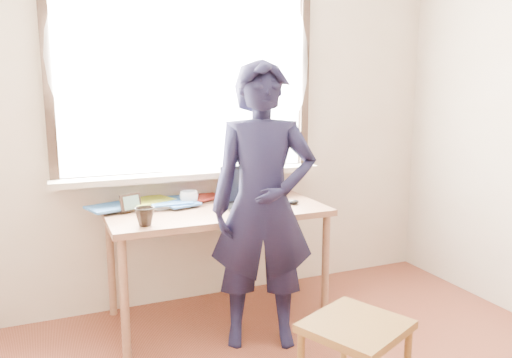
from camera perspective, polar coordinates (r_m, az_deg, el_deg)
name	(u,v)px	position (r m, az deg, el deg)	size (l,w,h in m)	color
room_shell	(364,55)	(1.92, 12.23, 13.66)	(3.52, 4.02, 2.61)	beige
desk	(217,220)	(3.27, -4.50, -4.65)	(1.40, 0.70, 0.75)	#8B6045
laptop	(252,197)	(3.29, -0.47, -2.05)	(0.39, 0.33, 0.25)	black
mug_white	(189,198)	(3.34, -7.67, -2.18)	(0.12, 0.12, 0.09)	white
mug_dark	(145,216)	(2.90, -12.59, -4.20)	(0.11, 0.11, 0.10)	black
mouse	(293,202)	(3.35, 4.25, -2.64)	(0.08, 0.06, 0.03)	black
desk_clutter	(158,204)	(3.34, -11.13, -2.78)	(0.82, 0.47, 0.04)	gold
book_a	(149,205)	(3.33, -12.08, -2.97)	(0.19, 0.26, 0.02)	white
book_b	(257,194)	(3.63, 0.10, -1.68)	(0.19, 0.26, 0.02)	white
picture_frame	(131,204)	(3.21, -14.13, -2.78)	(0.13, 0.07, 0.11)	black
work_chair	(355,336)	(2.49, 11.30, -17.20)	(0.56, 0.55, 0.44)	brown
person	(263,207)	(2.90, 0.82, -3.19)	(0.61, 0.40, 1.67)	black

